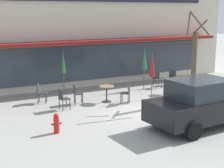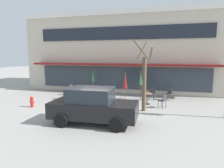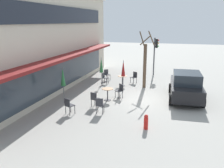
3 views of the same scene
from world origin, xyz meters
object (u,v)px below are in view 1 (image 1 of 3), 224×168
(patio_umbrella_green_folded, at_px, (152,65))
(fire_hydrant, at_px, (56,123))
(cafe_chair_1, at_px, (157,78))
(cafe_chair_3, at_px, (63,98))
(street_tree, at_px, (194,63))
(parked_sedan, at_px, (202,103))
(patio_umbrella_corner_open, at_px, (63,62))
(cafe_chair_5, at_px, (172,76))
(cafe_table_streetside, at_px, (107,91))
(cafe_chair_4, at_px, (40,92))
(cafe_chair_6, at_px, (197,84))
(patio_umbrella_cream_folded, at_px, (144,59))
(cafe_chair_0, at_px, (77,93))
(cafe_table_near_wall, at_px, (171,84))
(cafe_chair_2, at_px, (127,92))

(patio_umbrella_green_folded, distance_m, fire_hydrant, 6.23)
(cafe_chair_1, bearing_deg, cafe_chair_3, -164.83)
(street_tree, bearing_deg, parked_sedan, -126.06)
(patio_umbrella_corner_open, bearing_deg, cafe_chair_1, -10.79)
(cafe_chair_5, xyz_separation_m, fire_hydrant, (-8.48, -4.45, -0.17))
(cafe_table_streetside, distance_m, patio_umbrella_corner_open, 2.88)
(cafe_chair_1, relative_size, cafe_chair_3, 1.00)
(patio_umbrella_corner_open, distance_m, cafe_chair_4, 2.17)
(patio_umbrella_corner_open, relative_size, cafe_chair_6, 2.47)
(parked_sedan, bearing_deg, cafe_table_streetside, 107.71)
(patio_umbrella_cream_folded, xyz_separation_m, cafe_chair_0, (-4.31, -1.01, -1.10))
(cafe_table_near_wall, relative_size, street_tree, 0.18)
(patio_umbrella_cream_folded, height_order, cafe_chair_3, patio_umbrella_cream_folded)
(cafe_chair_3, height_order, parked_sedan, parked_sedan)
(cafe_chair_1, bearing_deg, cafe_chair_4, -179.14)
(patio_umbrella_cream_folded, height_order, cafe_chair_0, patio_umbrella_cream_folded)
(patio_umbrella_corner_open, height_order, cafe_chair_2, patio_umbrella_corner_open)
(cafe_chair_4, bearing_deg, cafe_chair_1, 0.86)
(cafe_table_near_wall, distance_m, cafe_table_streetside, 3.64)
(parked_sedan, distance_m, street_tree, 3.70)
(patio_umbrella_corner_open, bearing_deg, cafe_chair_6, -28.12)
(cafe_chair_4, relative_size, fire_hydrant, 1.26)
(patio_umbrella_green_folded, xyz_separation_m, cafe_chair_3, (-4.41, 0.24, -1.10))
(patio_umbrella_cream_folded, bearing_deg, cafe_chair_0, -166.84)
(fire_hydrant, bearing_deg, cafe_chair_1, 30.41)
(fire_hydrant, bearing_deg, street_tree, 8.84)
(cafe_chair_1, height_order, cafe_chair_4, same)
(patio_umbrella_green_folded, height_order, patio_umbrella_corner_open, same)
(patio_umbrella_cream_folded, distance_m, cafe_chair_3, 5.55)
(cafe_chair_5, bearing_deg, street_tree, -113.31)
(cafe_chair_6, relative_size, parked_sedan, 0.21)
(cafe_chair_1, distance_m, fire_hydrant, 8.43)
(patio_umbrella_corner_open, relative_size, cafe_chair_3, 2.47)
(cafe_chair_1, height_order, cafe_chair_3, same)
(cafe_chair_0, distance_m, cafe_chair_3, 1.07)
(cafe_chair_1, xyz_separation_m, cafe_chair_3, (-6.07, -1.65, 0.00))
(fire_hydrant, bearing_deg, cafe_chair_5, 27.68)
(cafe_chair_0, xyz_separation_m, cafe_chair_6, (6.06, -1.16, 0.00))
(patio_umbrella_green_folded, height_order, fire_hydrant, patio_umbrella_green_folded)
(patio_umbrella_corner_open, xyz_separation_m, cafe_chair_3, (-1.01, -2.61, -1.10))
(patio_umbrella_cream_folded, relative_size, cafe_chair_2, 2.47)
(patio_umbrella_green_folded, bearing_deg, cafe_chair_6, -7.11)
(cafe_chair_0, relative_size, parked_sedan, 0.21)
(cafe_chair_3, xyz_separation_m, street_tree, (5.83, -1.53, 1.29))
(patio_umbrella_green_folded, height_order, cafe_chair_6, patio_umbrella_green_folded)
(cafe_table_near_wall, height_order, patio_umbrella_corner_open, patio_umbrella_corner_open)
(cafe_chair_1, relative_size, street_tree, 0.21)
(cafe_chair_4, distance_m, cafe_chair_6, 7.75)
(cafe_chair_3, xyz_separation_m, fire_hydrant, (-1.20, -2.62, -0.17))
(cafe_chair_4, xyz_separation_m, street_tree, (6.34, -3.07, 1.29))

